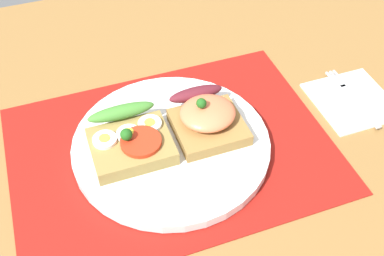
# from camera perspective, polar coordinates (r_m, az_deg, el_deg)

# --- Properties ---
(ground_plane) EXTENTS (1.20, 0.90, 0.03)m
(ground_plane) POSITION_cam_1_polar(r_m,az_deg,el_deg) (0.66, -2.44, -3.51)
(ground_plane) COLOR olive
(placemat) EXTENTS (0.43, 0.32, 0.00)m
(placemat) POSITION_cam_1_polar(r_m,az_deg,el_deg) (0.65, -2.49, -2.52)
(placemat) COLOR maroon
(placemat) RESTS_ON ground_plane
(plate) EXTENTS (0.27, 0.27, 0.01)m
(plate) POSITION_cam_1_polar(r_m,az_deg,el_deg) (0.64, -2.52, -2.01)
(plate) COLOR white
(plate) RESTS_ON placemat
(sandwich_egg_tomato) EXTENTS (0.10, 0.10, 0.04)m
(sandwich_egg_tomato) POSITION_cam_1_polar(r_m,az_deg,el_deg) (0.62, -7.46, -1.39)
(sandwich_egg_tomato) COLOR olive
(sandwich_egg_tomato) RESTS_ON plate
(sandwich_salmon) EXTENTS (0.09, 0.10, 0.05)m
(sandwich_salmon) POSITION_cam_1_polar(r_m,az_deg,el_deg) (0.64, 1.76, 1.36)
(sandwich_salmon) COLOR olive
(sandwich_salmon) RESTS_ON plate
(napkin) EXTENTS (0.11, 0.12, 0.01)m
(napkin) POSITION_cam_1_polar(r_m,az_deg,el_deg) (0.76, 18.75, 3.26)
(napkin) COLOR white
(napkin) RESTS_ON ground_plane
(fork) EXTENTS (0.02, 0.13, 0.00)m
(fork) POSITION_cam_1_polar(r_m,az_deg,el_deg) (0.76, 18.63, 3.67)
(fork) COLOR #B7B7BC
(fork) RESTS_ON napkin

